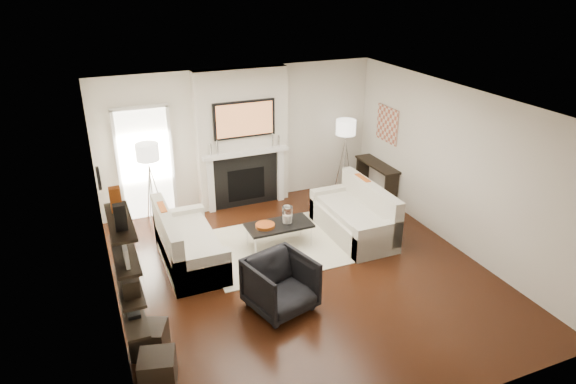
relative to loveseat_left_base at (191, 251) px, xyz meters
name	(u,v)px	position (x,y,z in m)	size (l,w,h in m)	color
room_envelope	(304,195)	(1.53, -0.99, 1.14)	(6.00, 6.00, 6.00)	#32160B
chimney_breast	(243,139)	(1.53, 1.89, 1.14)	(1.80, 0.25, 2.70)	silver
fireplace_surround	(246,181)	(1.53, 1.75, 0.31)	(1.30, 0.02, 1.04)	black
firebox	(246,184)	(1.53, 1.75, 0.24)	(0.75, 0.02, 0.65)	black
mantel_pilaster_l	(211,186)	(0.81, 1.72, 0.34)	(0.12, 0.08, 1.10)	white
mantel_pilaster_r	(280,175)	(2.25, 1.72, 0.34)	(0.12, 0.08, 1.10)	white
mantel_shelf	(246,153)	(1.53, 1.70, 0.91)	(1.70, 0.18, 0.07)	white
tv_body	(244,119)	(1.53, 1.73, 1.57)	(1.20, 0.06, 0.70)	black
tv_screen	(245,120)	(1.53, 1.70, 1.57)	(1.10, 0.01, 0.62)	#BF723F
candlestick_l_tall	(217,147)	(0.98, 1.71, 1.09)	(0.04, 0.04, 0.30)	silver
candlestick_l_short	(211,150)	(0.85, 1.71, 1.06)	(0.04, 0.04, 0.24)	silver
candlestick_r_tall	(272,140)	(2.08, 1.71, 1.09)	(0.04, 0.04, 0.30)	silver
candlestick_r_short	(279,141)	(2.21, 1.71, 1.06)	(0.04, 0.04, 0.24)	silver
hallway_panel	(146,165)	(-0.32, 1.99, 0.84)	(0.90, 0.02, 2.10)	white
door_trim_l	(119,169)	(-0.80, 1.97, 0.84)	(0.06, 0.06, 2.16)	white
door_trim_r	(172,162)	(0.16, 1.97, 0.84)	(0.06, 0.06, 2.16)	white
door_trim_top	(139,107)	(-0.32, 1.97, 1.92)	(1.02, 0.06, 0.06)	white
rug	(282,245)	(1.56, -0.04, -0.20)	(2.60, 2.00, 0.01)	beige
loveseat_left_base	(191,251)	(0.00, 0.00, 0.00)	(0.85, 1.80, 0.42)	beige
loveseat_left_back	(168,238)	(-0.33, 0.00, 0.32)	(0.18, 1.80, 0.80)	beige
loveseat_left_arm_n	(203,272)	(0.00, -0.81, 0.09)	(0.85, 0.18, 0.60)	beige
loveseat_left_arm_s	(180,225)	(0.00, 0.81, 0.09)	(0.85, 0.18, 0.60)	beige
loveseat_left_cushion	(193,237)	(0.05, 0.00, 0.26)	(0.63, 1.44, 0.10)	beige
pillow_left_orange	(163,218)	(-0.33, 0.30, 0.52)	(0.10, 0.42, 0.42)	#B54F16
pillow_left_charcoal	(171,236)	(-0.33, -0.30, 0.51)	(0.10, 0.40, 0.40)	black
loveseat_right_base	(353,224)	(2.86, -0.17, 0.00)	(0.85, 1.80, 0.42)	beige
loveseat_right_back	(370,205)	(3.20, -0.17, 0.32)	(0.18, 1.80, 0.80)	beige
loveseat_right_arm_n	(377,240)	(2.86, -0.98, 0.09)	(0.85, 0.18, 0.60)	beige
loveseat_right_arm_s	(332,202)	(2.86, 0.64, 0.09)	(0.85, 0.18, 0.60)	beige
loveseat_right_cushion	(351,211)	(2.81, -0.17, 0.26)	(0.63, 1.44, 0.10)	beige
pillow_right_orange	(362,188)	(3.20, 0.13, 0.52)	(0.10, 0.42, 0.42)	#B54F16
pillow_right_charcoal	(380,202)	(3.20, -0.47, 0.51)	(0.10, 0.40, 0.40)	black
coffee_table	(279,225)	(1.51, -0.04, 0.19)	(1.10, 0.55, 0.04)	black
coffee_leg_nw	(256,248)	(1.01, -0.26, -0.02)	(0.02, 0.02, 0.38)	silver
coffee_leg_ne	(311,237)	(2.01, -0.26, -0.02)	(0.02, 0.02, 0.38)	silver
coffee_leg_sw	(247,236)	(1.01, 0.18, -0.02)	(0.02, 0.02, 0.38)	silver
coffee_leg_se	(301,226)	(2.01, 0.18, -0.02)	(0.02, 0.02, 0.38)	silver
hurricane_glass	(287,215)	(1.66, -0.04, 0.35)	(0.18, 0.18, 0.31)	white
hurricane_candle	(287,219)	(1.66, -0.04, 0.29)	(0.10, 0.10, 0.15)	white
copper_bowl	(265,226)	(1.26, -0.04, 0.24)	(0.33, 0.33, 0.05)	#D06422
armchair	(281,282)	(0.88, -1.66, 0.21)	(0.82, 0.77, 0.84)	black
lamp_left_post	(152,197)	(-0.32, 1.52, 0.39)	(0.02, 0.02, 1.20)	silver
lamp_left_shade	(147,152)	(-0.32, 1.52, 1.24)	(0.40, 0.40, 0.30)	white
lamp_left_leg_a	(159,196)	(-0.21, 1.52, 0.39)	(0.02, 0.02, 1.25)	silver
lamp_left_leg_b	(149,195)	(-0.38, 1.62, 0.39)	(0.02, 0.02, 1.25)	silver
lamp_left_leg_c	(150,199)	(-0.38, 1.43, 0.39)	(0.02, 0.02, 1.25)	silver
lamp_right_post	(344,167)	(3.58, 1.50, 0.39)	(0.02, 0.02, 1.20)	silver
lamp_right_shade	(346,127)	(3.58, 1.50, 1.24)	(0.40, 0.40, 0.30)	white
lamp_right_leg_a	(349,166)	(3.69, 1.50, 0.39)	(0.02, 0.02, 1.25)	silver
lamp_right_leg_b	(340,166)	(3.52, 1.60, 0.39)	(0.02, 0.02, 1.25)	silver
lamp_right_leg_c	(344,169)	(3.52, 1.41, 0.39)	(0.02, 0.02, 1.25)	silver
console_top	(377,165)	(4.10, 1.07, 0.52)	(0.35, 1.20, 0.04)	black
console_leg_n	(391,192)	(4.10, 0.52, 0.14)	(0.30, 0.04, 0.71)	black
console_leg_s	(362,173)	(4.10, 1.62, 0.14)	(0.30, 0.04, 0.71)	black
wall_art	(387,124)	(4.26, 1.06, 1.34)	(0.03, 0.70, 0.70)	tan
shelf_bottom	(134,313)	(-1.09, -1.99, 0.49)	(0.25, 1.00, 0.04)	black
shelf_lower	(129,285)	(-1.09, -1.99, 0.89)	(0.25, 1.00, 0.04)	black
shelf_upper	(125,254)	(-1.09, -1.99, 1.29)	(0.25, 1.00, 0.04)	black
shelf_top	(120,222)	(-1.09, -1.99, 1.69)	(0.25, 1.00, 0.04)	black
decor_magfile_a	(120,217)	(-1.09, -2.21, 1.85)	(0.12, 0.10, 0.28)	black
decor_magfile_b	(116,199)	(-1.09, -1.74, 1.85)	(0.12, 0.10, 0.28)	#B54F16
decor_frame_a	(126,254)	(-1.09, -2.21, 1.42)	(0.04, 0.30, 0.22)	white
decor_frame_b	(121,237)	(-1.09, -1.78, 1.40)	(0.04, 0.22, 0.18)	black
decor_wine_rack	(130,285)	(-1.09, -2.19, 1.01)	(0.18, 0.25, 0.20)	black
decor_box_small	(127,272)	(-1.09, -1.83, 0.97)	(0.15, 0.12, 0.12)	black
decor_books	(134,313)	(-1.09, -2.03, 0.53)	(0.14, 0.20, 0.05)	black
decor_box_tall	(129,292)	(-1.09, -1.68, 0.60)	(0.10, 0.10, 0.18)	white
clock_rim	(99,178)	(-1.20, -0.09, 1.49)	(0.34, 0.34, 0.04)	black
clock_face	(101,178)	(-1.18, -0.09, 1.49)	(0.29, 0.29, 0.01)	white
ottoman_near	(150,340)	(-0.94, -1.89, -0.01)	(0.40, 0.40, 0.40)	black
ottoman_far	(158,370)	(-0.94, -2.45, -0.01)	(0.40, 0.40, 0.40)	black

